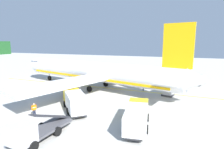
{
  "coord_description": "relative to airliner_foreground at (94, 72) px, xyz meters",
  "views": [
    {
      "loc": [
        1.0,
        2.82,
        9.17
      ],
      "look_at": [
        34.02,
        15.87,
        2.89
      ],
      "focal_mm": 29.25,
      "sensor_mm": 36.0,
      "label": 1
    }
  ],
  "objects": [
    {
      "name": "service_truck_catering",
      "position": [
        -20.24,
        -3.99,
        -2.22
      ],
      "size": [
        7.02,
        2.76,
        2.71
      ],
      "color": "silver",
      "rests_on": "ground"
    },
    {
      "name": "crew_marshaller",
      "position": [
        -15.37,
        0.59,
        -2.4
      ],
      "size": [
        0.58,
        0.4,
        1.68
      ],
      "color": "#191E33",
      "rests_on": "ground"
    },
    {
      "name": "crew_loader_right",
      "position": [
        2.01,
        -9.49,
        -2.39
      ],
      "size": [
        0.57,
        0.41,
        1.7
      ],
      "color": "#191E33",
      "rests_on": "ground"
    },
    {
      "name": "service_truck_baggage",
      "position": [
        -12.0,
        -3.21,
        -1.92
      ],
      "size": [
        6.37,
        6.2,
        2.56
      ],
      "color": "yellow",
      "rests_on": "ground"
    },
    {
      "name": "cargo_container_near",
      "position": [
        0.02,
        -14.23,
        -2.47
      ],
      "size": [
        2.17,
        2.17,
        1.96
      ],
      "color": "#333338",
      "rests_on": "ground"
    },
    {
      "name": "crew_loader_left",
      "position": [
        -8.54,
        7.74,
        -2.39
      ],
      "size": [
        0.55,
        0.43,
        1.7
      ],
      "color": "#191E33",
      "rests_on": "ground"
    },
    {
      "name": "crew_supervisor",
      "position": [
        3.75,
        -13.43,
        -2.33
      ],
      "size": [
        0.48,
        0.48,
        1.79
      ],
      "color": "#191E33",
      "rests_on": "ground"
    },
    {
      "name": "service_truck_fuel",
      "position": [
        9.98,
        -17.68,
        -1.99
      ],
      "size": [
        4.13,
        6.43,
        2.4
      ],
      "color": "silver",
      "rests_on": "ground"
    },
    {
      "name": "airliner_foreground",
      "position": [
        0.0,
        0.0,
        0.0
      ],
      "size": [
        34.4,
        41.33,
        11.9
      ],
      "color": "white",
      "rests_on": "ground"
    },
    {
      "name": "apron_guide_line",
      "position": [
        1.18,
        -4.45,
        -3.39
      ],
      "size": [
        0.3,
        60.0,
        0.01
      ],
      "primitive_type": "cube",
      "color": "yellow",
      "rests_on": "ground"
    },
    {
      "name": "service_truck_pushback",
      "position": [
        -13.86,
        -12.16,
        -1.96
      ],
      "size": [
        6.93,
        3.26,
        2.45
      ],
      "color": "yellow",
      "rests_on": "ground"
    }
  ]
}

